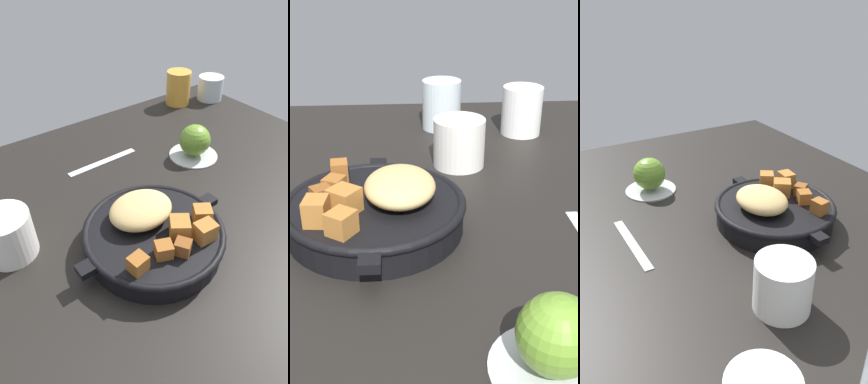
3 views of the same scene
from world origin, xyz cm
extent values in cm
cube|color=black|center=(0.00, 0.00, -1.20)|extent=(111.95, 82.14, 2.40)
cylinder|color=black|center=(-1.80, -6.72, 2.00)|extent=(22.56, 22.56, 4.00)
torus|color=black|center=(-1.80, -6.72, 3.68)|extent=(23.31, 23.31, 1.20)
cube|color=black|center=(10.69, -6.72, 3.40)|extent=(2.64, 2.40, 1.20)
cube|color=black|center=(-14.29, -6.72, 3.40)|extent=(2.64, 2.40, 1.20)
ellipsoid|color=tan|center=(-1.96, -3.45, 5.89)|extent=(10.97, 8.97, 3.77)
cube|color=#935623|center=(-4.04, -11.87, 5.18)|extent=(3.27, 3.19, 2.36)
cube|color=#A86B2D|center=(0.63, -10.10, 5.54)|extent=(4.44, 4.49, 3.07)
cube|color=#935623|center=(-8.58, -11.69, 5.30)|extent=(2.87, 2.60, 2.59)
cube|color=#A86B2D|center=(3.16, -13.11, 5.57)|extent=(3.38, 2.91, 3.14)
cube|color=brown|center=(-1.47, -13.17, 5.17)|extent=(3.05, 3.12, 2.34)
cube|color=#A86B2D|center=(5.69, -9.99, 5.37)|extent=(3.93, 3.89, 2.74)
cylinder|color=#B7BABF|center=(23.03, 9.48, 0.30)|extent=(11.30, 11.30, 0.60)
sphere|color=olive|center=(23.03, 9.48, 4.17)|extent=(7.13, 7.13, 7.13)
cube|color=silver|center=(4.54, 19.90, 0.18)|extent=(17.23, 1.80, 0.36)
cylinder|color=silver|center=(-21.20, 6.18, 3.97)|extent=(8.36, 8.36, 7.95)
camera|label=1|loc=(-25.24, -35.12, 41.75)|focal=30.31mm
camera|label=2|loc=(52.94, -2.76, 33.25)|focal=45.81mm
camera|label=3|loc=(-54.31, 34.65, 40.86)|focal=36.88mm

